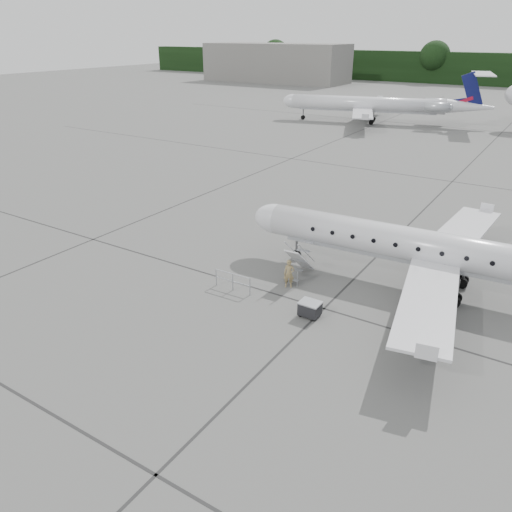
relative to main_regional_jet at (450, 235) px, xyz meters
The scene contains 8 objects.
ground 8.46m from the main_regional_jet, 94.75° to the right, with size 320.00×320.00×0.00m, color slate.
terminal_building 124.29m from the main_regional_jet, 124.64° to the left, with size 40.00×14.00×10.00m, color slate.
main_regional_jet is the anchor object (origin of this frame).
airstair 8.12m from the main_regional_jet, 160.26° to the right, with size 0.85×2.47×2.08m, color silver, non-canonical shape.
passenger 8.66m from the main_regional_jet, 151.05° to the right, with size 0.59×0.39×1.61m, color olive.
safety_railing 11.71m from the main_regional_jet, 148.10° to the right, with size 2.20×0.08×1.00m, color #989CA1, non-canonical shape.
baggage_cart 8.39m from the main_regional_jet, 127.98° to the right, with size 0.99×0.80×0.86m, color black, non-canonical shape.
bg_regional_left 55.66m from the main_regional_jet, 115.39° to the left, with size 29.51×21.25×7.74m, color silver, non-canonical shape.
Camera 1 is at (5.05, -17.94, 12.96)m, focal length 35.00 mm.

